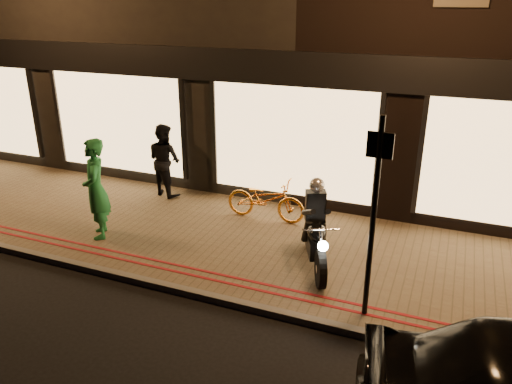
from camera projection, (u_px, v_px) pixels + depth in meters
ground at (210, 303)px, 7.90m from camera, size 90.00×90.00×0.00m
sidewalk at (258, 245)px, 9.60m from camera, size 50.00×4.00×0.12m
kerb_stone at (212, 298)px, 7.92m from camera, size 50.00×0.14×0.12m
red_kerb_lines at (225, 279)px, 8.33m from camera, size 50.00×0.26×0.01m
building_row at (351, 7)px, 14.09m from camera, size 48.00×10.11×8.50m
motorcycle at (316, 234)px, 8.55m from camera, size 0.92×1.83×1.59m
sign_post at (374, 210)px, 6.83m from camera, size 0.35×0.08×3.00m
bicycle_gold at (266, 199)px, 10.43m from camera, size 1.71×0.60×0.90m
person_green at (96, 189)px, 9.51m from camera, size 0.81×0.86×1.96m
person_dark at (165, 160)px, 11.61m from camera, size 0.99×0.87×1.71m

